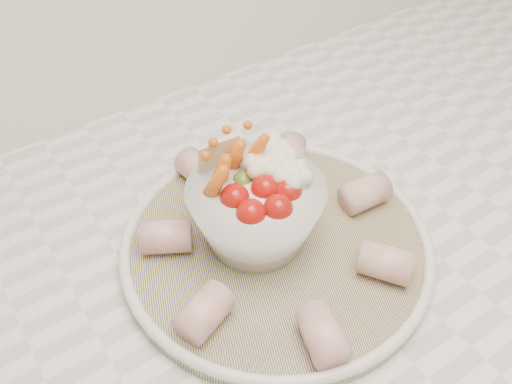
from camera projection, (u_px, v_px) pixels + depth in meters
serving_platter at (276, 245)px, 0.61m from camera, size 0.43×0.43×0.02m
veggie_bowl at (256, 207)px, 0.58m from camera, size 0.14×0.14×0.12m
cured_meat_rolls at (276, 231)px, 0.59m from camera, size 0.28×0.31×0.03m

